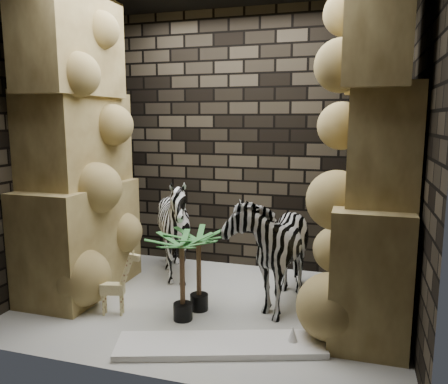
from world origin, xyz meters
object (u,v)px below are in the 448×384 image
(zebra_right, at_px, (272,237))
(palm_front, at_px, (199,270))
(giraffe_toy, at_px, (112,282))
(surfboard, at_px, (220,345))
(palm_back, at_px, (182,278))
(zebra_left, at_px, (175,234))

(zebra_right, height_order, palm_front, zebra_right)
(giraffe_toy, distance_m, surfboard, 1.19)
(zebra_right, distance_m, giraffe_toy, 1.54)
(zebra_right, distance_m, surfboard, 1.20)
(zebra_right, distance_m, palm_front, 0.77)
(palm_front, bearing_deg, palm_back, -105.84)
(palm_front, xyz_separation_m, surfboard, (0.40, -0.61, -0.36))
(giraffe_toy, bearing_deg, zebra_left, 63.67)
(zebra_right, bearing_deg, palm_back, -132.55)
(zebra_right, xyz_separation_m, zebra_left, (-1.11, 0.25, -0.12))
(surfboard, bearing_deg, giraffe_toy, 146.94)
(zebra_right, height_order, palm_back, zebra_right)
(palm_front, relative_size, palm_back, 0.99)
(giraffe_toy, relative_size, palm_back, 0.80)
(palm_front, relative_size, surfboard, 0.48)
(giraffe_toy, height_order, palm_front, palm_front)
(zebra_right, bearing_deg, surfboard, -97.13)
(zebra_right, relative_size, palm_front, 1.69)
(surfboard, bearing_deg, palm_back, 122.74)
(zebra_left, xyz_separation_m, giraffe_toy, (-0.21, -0.97, -0.22))
(zebra_left, height_order, surfboard, zebra_left)
(palm_back, height_order, surfboard, palm_back)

